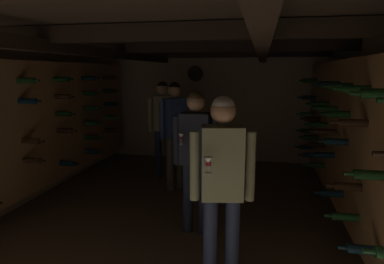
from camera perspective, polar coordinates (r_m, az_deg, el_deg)
name	(u,v)px	position (r m, az deg, el deg)	size (l,w,h in m)	color
ground_plane	(176,220)	(4.56, -2.78, -14.53)	(8.40, 8.40, 0.00)	#7A6651
room_shell	(180,110)	(4.44, -2.05, 3.78)	(4.72, 6.52, 2.41)	tan
wine_crate_stack	(197,155)	(6.58, 0.88, -3.95)	(0.52, 0.35, 0.60)	#A37547
display_bottle	(198,134)	(6.43, 1.09, -0.31)	(0.08, 0.08, 0.35)	black
person_host_center	(196,149)	(3.90, 0.61, -2.91)	(0.54, 0.33, 1.68)	#232D4C
person_guest_rear_center	(175,125)	(5.40, -2.93, 1.18)	(0.40, 0.41, 1.74)	#4C473D
person_guest_near_right	(222,177)	(2.83, 5.11, -7.54)	(0.53, 0.37, 1.72)	#232D4C
person_guest_far_left	(163,120)	(6.03, -4.91, 2.08)	(0.51, 0.41, 1.74)	#232D4C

